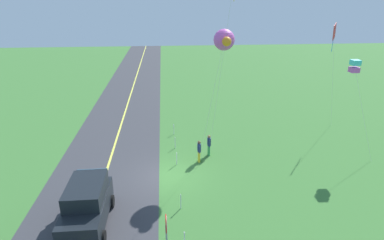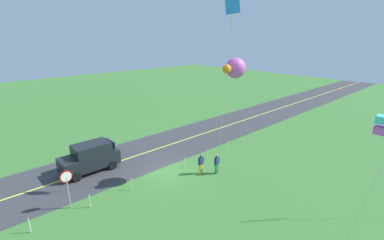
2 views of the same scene
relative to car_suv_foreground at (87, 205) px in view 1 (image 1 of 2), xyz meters
name	(u,v)px [view 1 (image 1 of 2)]	position (x,y,z in m)	size (l,w,h in m)	color
ground_plane	(167,176)	(-4.32, 4.02, -1.20)	(120.00, 120.00, 0.10)	#3D7533
asphalt_road	(104,179)	(-4.32, 0.02, -1.15)	(120.00, 7.00, 0.00)	#38383D
road_centre_stripe	(104,179)	(-4.32, 0.02, -1.15)	(120.00, 0.16, 0.00)	#E5E04C
car_suv_foreground	(87,205)	(0.00, 0.00, 0.00)	(4.40, 2.12, 2.24)	black
stop_sign	(167,231)	(3.06, 3.92, 0.65)	(0.76, 0.08, 2.56)	gray
person_adult_near	(209,144)	(-6.95, 7.11, -0.29)	(0.58, 0.22, 1.60)	#338C4C
person_adult_companion	(199,151)	(-6.04, 6.29, -0.29)	(0.58, 0.22, 1.60)	yellow
kite_blue_mid	(224,40)	(-7.44, 8.06, 7.03)	(2.17, 2.47, 8.88)	silver
kite_yellow_high	(355,66)	(-6.91, 17.09, 5.22)	(2.16, 1.62, 6.82)	silver
kite_pink_drift	(334,33)	(-11.73, 17.89, 6.92)	(0.97, 1.51, 8.91)	silver
fence_post_0	(174,129)	(-11.03, 4.72, -0.70)	(0.05, 0.05, 0.90)	silver
fence_post_1	(175,143)	(-8.37, 4.72, -0.70)	(0.05, 0.05, 0.90)	silver
fence_post_2	(177,159)	(-5.78, 4.72, -0.70)	(0.05, 0.05, 0.90)	silver
fence_post_3	(181,201)	(-0.83, 4.72, -0.70)	(0.05, 0.05, 0.90)	silver
fence_post_4	(185,240)	(2.13, 4.72, -0.70)	(0.05, 0.05, 0.90)	silver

